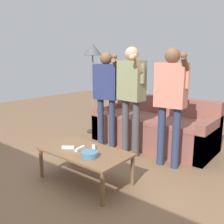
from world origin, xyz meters
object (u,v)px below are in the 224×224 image
object	(u,v)px
coffee_table	(85,154)
game_remote_wand_far	(94,148)
game_remote_nunchuk	(91,153)
game_remote_wand_near	(80,148)
floor_lamp	(93,56)
couch	(153,128)
snack_bowl	(90,154)
player_left	(106,89)
player_center	(131,89)
player_right	(171,94)
game_remote_wand_spare	(68,147)

from	to	relation	value
coffee_table	game_remote_wand_far	distance (m)	0.12
coffee_table	game_remote_nunchuk	bearing A→B (deg)	-17.31
coffee_table	game_remote_wand_near	size ratio (longest dim) A/B	6.56
floor_lamp	game_remote_wand_far	xyz separation A→B (m)	(1.37, -1.47, -1.10)
game_remote_nunchuk	game_remote_wand_near	world-z (taller)	game_remote_nunchuk
couch	game_remote_wand_far	bearing A→B (deg)	-87.54
snack_bowl	player_left	bearing A→B (deg)	122.46
couch	player_left	size ratio (longest dim) A/B	1.31
coffee_table	game_remote_wand_far	world-z (taller)	game_remote_wand_far
player_left	player_center	distance (m)	0.50
player_right	game_remote_wand_near	bearing A→B (deg)	-121.95
coffee_table	player_center	world-z (taller)	player_center
player_left	game_remote_wand_far	xyz separation A→B (m)	(0.62, -0.98, -0.57)
couch	game_remote_wand_spare	size ratio (longest dim) A/B	13.88
snack_bowl	game_remote_nunchuk	size ratio (longest dim) A/B	2.15
player_center	player_right	distance (m)	0.65
couch	game_remote_nunchuk	size ratio (longest dim) A/B	22.95
snack_bowl	player_left	distance (m)	1.50
couch	player_left	world-z (taller)	player_left
floor_lamp	game_remote_wand_spare	xyz separation A→B (m)	(1.11, -1.65, -1.10)
couch	game_remote_wand_near	size ratio (longest dim) A/B	12.45
snack_bowl	game_remote_wand_near	world-z (taller)	snack_bowl
snack_bowl	couch	bearing A→B (deg)	96.39
snack_bowl	player_center	size ratio (longest dim) A/B	0.12
player_center	coffee_table	bearing A→B (deg)	-85.84
coffee_table	game_remote_wand_far	size ratio (longest dim) A/B	7.62
game_remote_nunchuk	player_center	distance (m)	1.27
snack_bowl	game_remote_wand_spare	bearing A→B (deg)	175.85
game_remote_wand_near	game_remote_wand_far	world-z (taller)	same
game_remote_nunchuk	game_remote_wand_far	size ratio (longest dim) A/B	0.63
coffee_table	couch	bearing A→B (deg)	90.76
couch	game_remote_wand_far	distance (m)	1.57
couch	game_remote_wand_near	world-z (taller)	couch
coffee_table	game_remote_nunchuk	xyz separation A→B (m)	(0.14, -0.04, 0.07)
game_remote_nunchuk	floor_lamp	world-z (taller)	floor_lamp
couch	snack_bowl	size ratio (longest dim) A/B	10.68
player_center	snack_bowl	bearing A→B (deg)	-77.68
floor_lamp	coffee_table	bearing A→B (deg)	-49.98
floor_lamp	player_left	bearing A→B (deg)	-33.60
floor_lamp	player_left	size ratio (longest dim) A/B	1.12
player_left	game_remote_wand_spare	bearing A→B (deg)	-72.33
coffee_table	player_center	size ratio (longest dim) A/B	0.66
player_center	game_remote_wand_far	size ratio (longest dim) A/B	11.53
coffee_table	snack_bowl	size ratio (longest dim) A/B	5.63
game_remote_nunchuk	game_remote_wand_far	xyz separation A→B (m)	(-0.10, 0.15, -0.01)
couch	game_remote_wand_spare	bearing A→B (deg)	-96.08
player_left	game_remote_wand_near	distance (m)	1.33
coffee_table	snack_bowl	world-z (taller)	snack_bowl
couch	player_center	size ratio (longest dim) A/B	1.25
coffee_table	game_remote_wand_far	xyz separation A→B (m)	(0.04, 0.10, 0.06)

